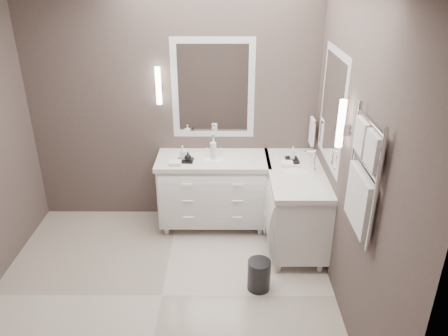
{
  "coord_description": "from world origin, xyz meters",
  "views": [
    {
      "loc": [
        0.59,
        -3.14,
        2.78
      ],
      "look_at": [
        0.57,
        0.7,
        0.98
      ],
      "focal_mm": 35.0,
      "sensor_mm": 36.0,
      "label": 1
    }
  ],
  "objects_px": {
    "vanity_right": "(295,202)",
    "towel_ladder": "(362,181)",
    "vanity_back": "(213,187)",
    "waste_bin": "(259,275)"
  },
  "relations": [
    {
      "from": "vanity_right",
      "to": "towel_ladder",
      "type": "distance_m",
      "value": 1.6
    },
    {
      "from": "vanity_right",
      "to": "towel_ladder",
      "type": "bearing_deg",
      "value": -80.16
    },
    {
      "from": "vanity_right",
      "to": "waste_bin",
      "type": "relative_size",
      "value": 4.11
    },
    {
      "from": "vanity_right",
      "to": "towel_ladder",
      "type": "height_order",
      "value": "towel_ladder"
    },
    {
      "from": "vanity_back",
      "to": "towel_ladder",
      "type": "height_order",
      "value": "towel_ladder"
    },
    {
      "from": "towel_ladder",
      "to": "vanity_right",
      "type": "bearing_deg",
      "value": 99.84
    },
    {
      "from": "vanity_back",
      "to": "vanity_right",
      "type": "height_order",
      "value": "same"
    },
    {
      "from": "vanity_back",
      "to": "waste_bin",
      "type": "bearing_deg",
      "value": -68.02
    },
    {
      "from": "vanity_back",
      "to": "vanity_right",
      "type": "relative_size",
      "value": 1.0
    },
    {
      "from": "vanity_back",
      "to": "waste_bin",
      "type": "height_order",
      "value": "vanity_back"
    }
  ]
}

